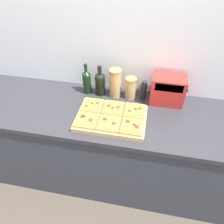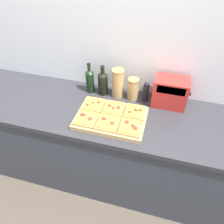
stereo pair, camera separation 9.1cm
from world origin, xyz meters
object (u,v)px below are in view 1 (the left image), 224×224
(olive_oil_bottle, at_px, (87,81))
(grain_jar_short, at_px, (131,88))
(cutting_board, at_px, (111,118))
(grain_jar_tall, at_px, (115,83))
(toaster_oven, at_px, (168,90))
(pepper_mill, at_px, (144,90))
(wine_bottle, at_px, (100,83))

(olive_oil_bottle, relative_size, grain_jar_short, 1.45)
(cutting_board, distance_m, grain_jar_tall, 0.33)
(olive_oil_bottle, distance_m, toaster_oven, 0.67)
(pepper_mill, bearing_deg, olive_oil_bottle, 180.00)
(cutting_board, height_order, pepper_mill, pepper_mill)
(wine_bottle, xyz_separation_m, pepper_mill, (0.36, 0.00, -0.02))
(olive_oil_bottle, height_order, toaster_oven, olive_oil_bottle)
(toaster_oven, bearing_deg, wine_bottle, 179.91)
(grain_jar_tall, height_order, pepper_mill, grain_jar_tall)
(wine_bottle, relative_size, pepper_mill, 1.49)
(grain_jar_short, height_order, pepper_mill, grain_jar_short)
(cutting_board, height_order, grain_jar_tall, grain_jar_tall)
(wine_bottle, bearing_deg, pepper_mill, 0.00)
(toaster_oven, bearing_deg, olive_oil_bottle, 179.93)
(wine_bottle, xyz_separation_m, grain_jar_tall, (0.13, 0.00, 0.02))
(grain_jar_tall, xyz_separation_m, pepper_mill, (0.24, -0.00, -0.04))
(grain_jar_short, distance_m, pepper_mill, 0.11)
(wine_bottle, height_order, pepper_mill, wine_bottle)
(olive_oil_bottle, bearing_deg, toaster_oven, -0.07)
(olive_oil_bottle, bearing_deg, grain_jar_tall, 0.00)
(cutting_board, height_order, toaster_oven, toaster_oven)
(cutting_board, bearing_deg, olive_oil_bottle, 131.15)
(grain_jar_tall, bearing_deg, wine_bottle, -180.00)
(cutting_board, xyz_separation_m, grain_jar_short, (0.10, 0.31, 0.08))
(grain_jar_tall, bearing_deg, grain_jar_short, -0.00)
(olive_oil_bottle, xyz_separation_m, grain_jar_tall, (0.24, 0.00, 0.01))
(grain_jar_short, bearing_deg, wine_bottle, 180.00)
(wine_bottle, distance_m, toaster_oven, 0.55)
(grain_jar_tall, distance_m, grain_jar_short, 0.13)
(toaster_oven, bearing_deg, grain_jar_tall, 179.89)
(cutting_board, relative_size, wine_bottle, 1.95)
(grain_jar_tall, distance_m, toaster_oven, 0.42)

